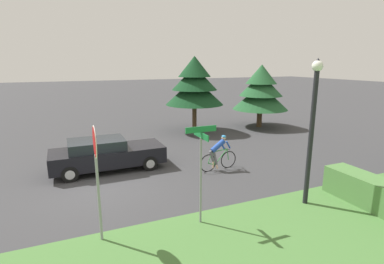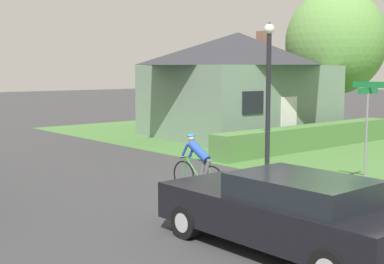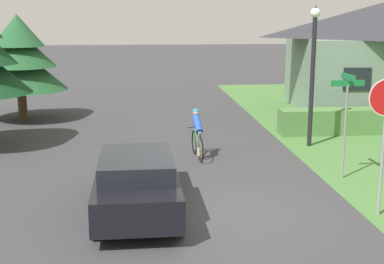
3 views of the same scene
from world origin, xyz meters
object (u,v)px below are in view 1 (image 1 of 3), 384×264
at_px(sedan_left_lane, 106,154).
at_px(stop_sign, 96,160).
at_px(cyclist, 218,153).
at_px(street_lamp, 313,119).
at_px(conifer_tall_far, 261,90).
at_px(conifer_tall_near, 195,84).
at_px(street_name_sign, 201,158).

distance_m(sedan_left_lane, stop_sign, 5.56).
bearing_deg(sedan_left_lane, cyclist, -23.45).
distance_m(cyclist, street_lamp, 4.57).
xyz_separation_m(stop_sign, conifer_tall_far, (-10.12, 12.11, 0.42)).
height_order(stop_sign, conifer_tall_near, conifer_tall_near).
xyz_separation_m(sedan_left_lane, stop_sign, (5.29, -0.85, 1.48)).
distance_m(stop_sign, conifer_tall_near, 12.87).
distance_m(cyclist, conifer_tall_far, 9.76).
bearing_deg(cyclist, street_name_sign, -129.38).
distance_m(stop_sign, conifer_tall_far, 15.79).
distance_m(stop_sign, street_name_sign, 2.73).
height_order(street_lamp, street_name_sign, street_lamp).
distance_m(sedan_left_lane, cyclist, 4.76).
xyz_separation_m(sedan_left_lane, street_name_sign, (5.51, 1.87, 1.25)).
bearing_deg(street_name_sign, stop_sign, -94.64).
height_order(cyclist, conifer_tall_near, conifer_tall_near).
relative_size(cyclist, street_lamp, 0.39).
bearing_deg(sedan_left_lane, stop_sign, -99.74).
xyz_separation_m(stop_sign, street_lamp, (0.47, 6.37, 0.63)).
distance_m(street_lamp, street_name_sign, 3.76).
relative_size(cyclist, conifer_tall_far, 0.41).
distance_m(street_lamp, conifer_tall_near, 11.10).
bearing_deg(street_name_sign, cyclist, 145.44).
height_order(sedan_left_lane, street_lamp, street_lamp).
bearing_deg(conifer_tall_near, street_name_sign, -22.79).
bearing_deg(street_lamp, sedan_left_lane, -136.22).
xyz_separation_m(stop_sign, street_name_sign, (0.22, 2.71, -0.23)).
bearing_deg(stop_sign, street_name_sign, -94.52).
height_order(cyclist, street_lamp, street_lamp).
distance_m(cyclist, stop_sign, 6.44).
bearing_deg(stop_sign, conifer_tall_near, -34.29).
xyz_separation_m(cyclist, conifer_tall_near, (-7.15, 2.02, 2.42)).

